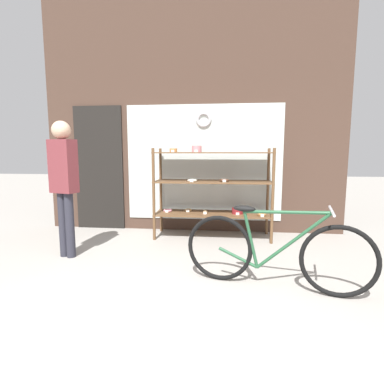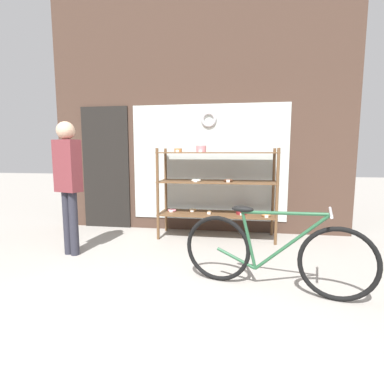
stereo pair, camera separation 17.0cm
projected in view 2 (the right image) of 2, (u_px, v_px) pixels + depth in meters
ground_plane at (141, 329)px, 2.26m from camera, size 30.00×30.00×0.00m
storefront_facade at (195, 115)px, 4.92m from camera, size 4.98×0.13×4.00m
display_case at (217, 185)px, 4.61m from camera, size 1.79×0.55×1.43m
bicycle at (273, 253)px, 2.87m from camera, size 1.76×0.58×0.82m
pedestrian at (68, 177)px, 3.79m from camera, size 0.36×0.26×1.71m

